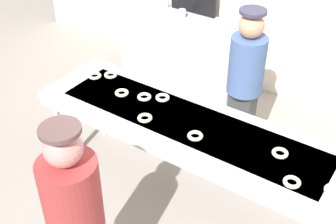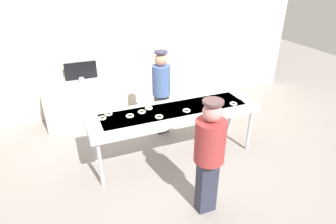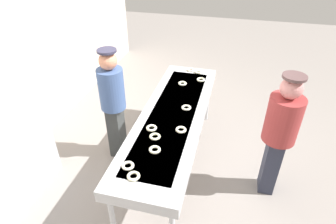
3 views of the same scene
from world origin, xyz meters
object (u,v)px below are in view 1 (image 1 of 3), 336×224
at_px(sugar_donut_5, 163,98).
at_px(sugar_donut_6, 122,93).
at_px(sugar_donut_1, 195,136).
at_px(customer_waiting, 74,211).
at_px(sugar_donut_4, 292,182).
at_px(sugar_donut_3, 95,76).
at_px(sugar_donut_8, 111,75).
at_px(fryer_conveyor, 189,129).
at_px(sugar_donut_2, 333,190).
at_px(paper_cup_1, 182,14).
at_px(worker_baker, 245,80).
at_px(paper_cup_0, 165,4).
at_px(sugar_donut_7, 144,97).
at_px(sugar_donut_9, 145,118).
at_px(sugar_donut_10, 280,153).
at_px(prep_counter, 183,51).

xyz_separation_m(sugar_donut_5, sugar_donut_6, (-0.35, -0.14, 0.00)).
height_order(sugar_donut_1, customer_waiting, customer_waiting).
bearing_deg(sugar_donut_4, sugar_donut_3, 171.72).
xyz_separation_m(sugar_donut_4, customer_waiting, (-1.05, -1.07, 0.02)).
bearing_deg(sugar_donut_8, fryer_conveyor, -11.20).
distance_m(sugar_donut_2, sugar_donut_5, 1.65).
xyz_separation_m(sugar_donut_6, sugar_donut_8, (-0.29, 0.19, 0.00)).
height_order(sugar_donut_8, paper_cup_1, paper_cup_1).
relative_size(sugar_donut_2, worker_baker, 0.08).
relative_size(sugar_donut_6, customer_waiting, 0.08).
xyz_separation_m(fryer_conveyor, sugar_donut_6, (-0.74, 0.02, 0.08)).
bearing_deg(paper_cup_0, sugar_donut_7, -60.54).
bearing_deg(sugar_donut_9, worker_baker, 67.56).
bearing_deg(paper_cup_0, customer_waiting, -64.96).
relative_size(sugar_donut_1, worker_baker, 0.08).
distance_m(sugar_donut_9, paper_cup_1, 2.18).
distance_m(sugar_donut_4, sugar_donut_5, 1.40).
distance_m(sugar_donut_7, sugar_donut_9, 0.32).
relative_size(sugar_donut_7, sugar_donut_10, 1.00).
height_order(sugar_donut_8, worker_baker, worker_baker).
distance_m(sugar_donut_6, customer_waiting, 1.44).
relative_size(sugar_donut_5, prep_counter, 0.08).
xyz_separation_m(sugar_donut_10, worker_baker, (-0.69, 0.81, 0.00)).
height_order(sugar_donut_5, sugar_donut_9, same).
bearing_deg(sugar_donut_8, prep_counter, 96.61).
xyz_separation_m(sugar_donut_5, sugar_donut_8, (-0.64, 0.04, 0.00)).
bearing_deg(worker_baker, sugar_donut_10, 146.61).
xyz_separation_m(sugar_donut_2, sugar_donut_10, (-0.45, 0.16, 0.00)).
bearing_deg(paper_cup_1, sugar_donut_9, -65.46).
xyz_separation_m(sugar_donut_2, sugar_donut_8, (-2.26, 0.32, 0.00)).
xyz_separation_m(sugar_donut_3, customer_waiting, (1.06, -1.37, 0.02)).
bearing_deg(sugar_donut_8, sugar_donut_9, -28.61).
relative_size(customer_waiting, paper_cup_0, 15.26).
height_order(fryer_conveyor, worker_baker, worker_baker).
height_order(sugar_donut_7, paper_cup_1, paper_cup_1).
bearing_deg(sugar_donut_3, sugar_donut_5, 4.31).
distance_m(sugar_donut_8, sugar_donut_10, 1.82).
relative_size(sugar_donut_1, sugar_donut_6, 1.00).
distance_m(sugar_donut_3, sugar_donut_5, 0.76).
height_order(sugar_donut_9, paper_cup_1, paper_cup_1).
relative_size(fryer_conveyor, worker_baker, 1.71).
distance_m(sugar_donut_3, prep_counter, 1.77).
relative_size(sugar_donut_1, paper_cup_0, 1.18).
bearing_deg(sugar_donut_9, paper_cup_1, 114.54).
distance_m(sugar_donut_9, paper_cup_0, 2.48).
height_order(sugar_donut_1, paper_cup_0, paper_cup_0).
xyz_separation_m(sugar_donut_5, customer_waiting, (0.30, -1.43, 0.02)).
bearing_deg(sugar_donut_5, sugar_donut_6, -157.75).
xyz_separation_m(fryer_conveyor, paper_cup_1, (-1.24, 1.81, 0.10)).
distance_m(sugar_donut_10, paper_cup_1, 2.69).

